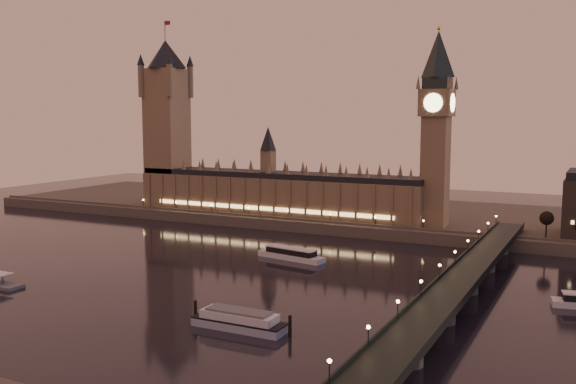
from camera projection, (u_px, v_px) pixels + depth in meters
name	position (u px, v px, depth m)	size (l,w,h in m)	color
ground	(226.00, 276.00, 258.27)	(700.00, 700.00, 0.00)	black
far_embankment	(412.00, 217.00, 390.89)	(560.00, 130.00, 6.00)	#423D35
palace_of_westminster	(277.00, 188.00, 380.92)	(180.00, 26.62, 52.00)	brown
victoria_tower	(167.00, 113.00, 411.34)	(31.68, 31.68, 118.00)	brown
big_ben	(437.00, 117.00, 333.92)	(17.68, 17.68, 104.00)	brown
westminster_bridge	(456.00, 291.00, 216.74)	(13.20, 260.00, 15.30)	black
bare_tree_0	(546.00, 222.00, 304.08)	(5.47, 5.47, 11.12)	black
cruise_boat_a	(291.00, 254.00, 289.04)	(33.92, 13.08, 5.31)	silver
moored_barge	(239.00, 320.00, 194.50)	(34.57, 8.50, 6.34)	#95A0BD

